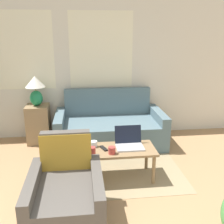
# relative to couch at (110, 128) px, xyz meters

# --- Properties ---
(wall_back) EXTENTS (6.44, 0.06, 2.60)m
(wall_back) POSITION_rel_couch_xyz_m (-0.70, 0.47, 1.04)
(wall_back) COLOR silver
(wall_back) RESTS_ON ground_plane
(rug) EXTENTS (1.89, 2.04, 0.01)m
(rug) POSITION_rel_couch_xyz_m (-0.06, -0.62, -0.26)
(rug) COLOR #9E8966
(rug) RESTS_ON ground_plane
(couch) EXTENTS (1.80, 0.93, 0.90)m
(couch) POSITION_rel_couch_xyz_m (0.00, 0.00, 0.00)
(couch) COLOR slate
(couch) RESTS_ON ground_plane
(armchair) EXTENTS (0.71, 0.85, 0.86)m
(armchair) POSITION_rel_couch_xyz_m (-0.65, -1.93, 0.00)
(armchair) COLOR #514C47
(armchair) RESTS_ON ground_plane
(side_table) EXTENTS (0.38, 0.38, 0.66)m
(side_table) POSITION_rel_couch_xyz_m (-1.22, 0.18, 0.07)
(side_table) COLOR #937551
(side_table) RESTS_ON ground_plane
(table_lamp) EXTENTS (0.32, 0.32, 0.50)m
(table_lamp) POSITION_rel_couch_xyz_m (-1.22, 0.18, 0.70)
(table_lamp) COLOR #1E8451
(table_lamp) RESTS_ON side_table
(coffee_table) EXTENTS (1.05, 0.47, 0.42)m
(coffee_table) POSITION_rel_couch_xyz_m (-0.06, -1.16, 0.11)
(coffee_table) COLOR #8E704C
(coffee_table) RESTS_ON ground_plane
(laptop) EXTENTS (0.35, 0.30, 0.25)m
(laptop) POSITION_rel_couch_xyz_m (0.14, -1.10, 0.21)
(laptop) COLOR #B7B7BC
(laptop) RESTS_ON coffee_table
(cup_navy) EXTENTS (0.09, 0.09, 0.08)m
(cup_navy) POSITION_rel_couch_xyz_m (-0.32, -1.06, 0.20)
(cup_navy) COLOR white
(cup_navy) RESTS_ON coffee_table
(cup_yellow) EXTENTS (0.09, 0.09, 0.09)m
(cup_yellow) POSITION_rel_couch_xyz_m (-0.11, -1.29, 0.20)
(cup_yellow) COLOR #B23D38
(cup_yellow) RESTS_ON coffee_table
(cup_white) EXTENTS (0.08, 0.08, 0.11)m
(cup_white) POSITION_rel_couch_xyz_m (-0.36, -1.31, 0.21)
(cup_white) COLOR #B23D38
(cup_white) RESTS_ON coffee_table
(snack_bowl) EXTENTS (0.16, 0.16, 0.08)m
(snack_bowl) POSITION_rel_couch_xyz_m (-0.45, -1.15, 0.20)
(snack_bowl) COLOR teal
(snack_bowl) RESTS_ON coffee_table
(tv_remote) EXTENTS (0.10, 0.16, 0.02)m
(tv_remote) POSITION_rel_couch_xyz_m (-0.20, -1.15, 0.17)
(tv_remote) COLOR black
(tv_remote) RESTS_ON coffee_table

